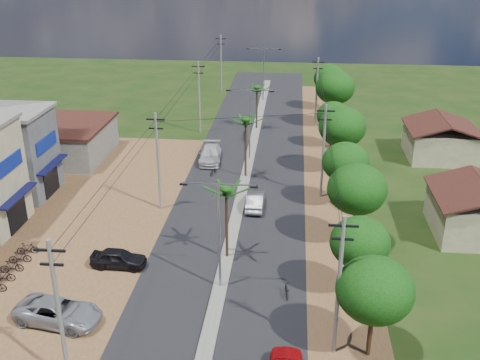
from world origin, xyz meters
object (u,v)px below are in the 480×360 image
object	(u,v)px
car_white_far	(210,155)
car_parked_silver	(58,312)
car_parked_dark	(119,259)
car_silver_mid	(255,201)
moto_rider_east	(286,291)
roadside_sign	(83,320)

from	to	relation	value
car_white_far	car_parked_silver	xyz separation A→B (m)	(-5.41, -29.00, -0.03)
car_parked_silver	car_parked_dark	xyz separation A→B (m)	(1.82, 6.82, -0.07)
car_silver_mid	car_parked_silver	world-z (taller)	car_parked_silver
car_parked_dark	moto_rider_east	world-z (taller)	car_parked_dark
car_silver_mid	roadside_sign	distance (m)	20.31
car_silver_mid	roadside_sign	xyz separation A→B (m)	(-9.50, -17.95, -0.27)
car_white_far	moto_rider_east	size ratio (longest dim) A/B	3.67
car_parked_silver	moto_rider_east	bearing A→B (deg)	-63.66
car_parked_silver	moto_rider_east	distance (m)	14.90
car_silver_mid	roadside_sign	world-z (taller)	car_silver_mid
car_silver_mid	car_parked_silver	size ratio (longest dim) A/B	0.77
roadside_sign	moto_rider_east	bearing A→B (deg)	43.31
car_white_far	car_silver_mid	bearing A→B (deg)	-67.54
car_silver_mid	car_white_far	xyz separation A→B (m)	(-5.74, 11.22, 0.10)
roadside_sign	car_parked_dark	bearing A→B (deg)	112.43
car_silver_mid	car_parked_dark	bearing A→B (deg)	49.54
car_silver_mid	car_white_far	world-z (taller)	car_white_far
car_silver_mid	roadside_sign	bearing A→B (deg)	62.07
car_parked_silver	car_parked_dark	bearing A→B (deg)	-5.37
car_parked_dark	roadside_sign	distance (m)	7.00
car_parked_silver	car_parked_dark	distance (m)	7.06
car_white_far	roadside_sign	distance (m)	29.42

